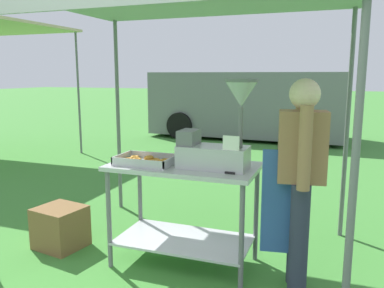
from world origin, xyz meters
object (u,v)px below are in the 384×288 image
object	(u,v)px
donut_fryer	(219,138)
van_grey	(248,104)
donut_tray	(146,161)
supply_crate	(60,227)
donut_cart	(184,193)
vendor	(300,175)
menu_sign	(231,157)
stall_canopy	(188,2)

from	to	relation	value
donut_fryer	van_grey	xyz separation A→B (m)	(-1.31, 7.21, -0.26)
donut_tray	supply_crate	size ratio (longest dim) A/B	1.00
donut_cart	vendor	size ratio (longest dim) A/B	0.77
donut_tray	donut_fryer	size ratio (longest dim) A/B	0.67
vendor	donut_cart	bearing A→B (deg)	174.24
menu_sign	donut_fryer	bearing A→B (deg)	136.12
donut_cart	van_grey	world-z (taller)	van_grey
vendor	van_grey	world-z (taller)	van_grey
stall_canopy	supply_crate	distance (m)	2.37
donut_tray	supply_crate	xyz separation A→B (m)	(-0.93, -0.01, -0.71)
donut_fryer	vendor	xyz separation A→B (m)	(0.64, -0.06, -0.24)
menu_sign	van_grey	xyz separation A→B (m)	(-1.45, 7.34, -0.14)
donut_cart	vendor	world-z (taller)	vendor
vendor	supply_crate	size ratio (longest dim) A/B	3.36
donut_fryer	menu_sign	size ratio (longest dim) A/B	2.45
donut_tray	menu_sign	distance (m)	0.76
donut_tray	donut_fryer	world-z (taller)	donut_fryer
van_grey	stall_canopy	bearing A→B (deg)	-81.97
supply_crate	van_grey	distance (m)	7.32
stall_canopy	van_grey	bearing A→B (deg)	98.03
stall_canopy	donut_cart	size ratio (longest dim) A/B	2.24
menu_sign	donut_cart	bearing A→B (deg)	160.28
menu_sign	supply_crate	bearing A→B (deg)	177.93
donut_fryer	van_grey	world-z (taller)	van_grey
vendor	van_grey	size ratio (longest dim) A/B	0.32
stall_canopy	donut_cart	world-z (taller)	stall_canopy
stall_canopy	donut_tray	size ratio (longest dim) A/B	5.80
menu_sign	van_grey	size ratio (longest dim) A/B	0.06
van_grey	vendor	bearing A→B (deg)	-74.96
supply_crate	menu_sign	bearing A→B (deg)	-2.07
donut_tray	vendor	size ratio (longest dim) A/B	0.30
donut_fryer	menu_sign	bearing A→B (deg)	-43.88
donut_tray	supply_crate	bearing A→B (deg)	-179.27
donut_cart	menu_sign	world-z (taller)	menu_sign
stall_canopy	supply_crate	size ratio (longest dim) A/B	5.80
donut_cart	vendor	xyz separation A→B (m)	(0.96, -0.10, 0.27)
stall_canopy	van_grey	size ratio (longest dim) A/B	0.56
menu_sign	vendor	world-z (taller)	vendor
menu_sign	van_grey	bearing A→B (deg)	101.14
stall_canopy	donut_cart	xyz separation A→B (m)	(-0.00, -0.10, -1.58)
donut_tray	stall_canopy	bearing A→B (deg)	31.36
donut_tray	van_grey	size ratio (longest dim) A/B	0.10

